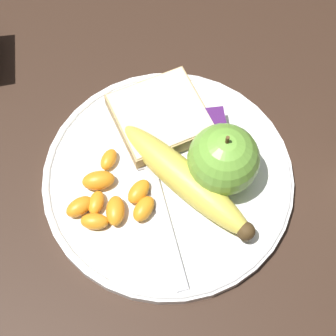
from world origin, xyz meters
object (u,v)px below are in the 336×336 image
object	(u,v)px
plate	(168,178)
banana	(186,180)
apple	(223,160)
jam_packet	(207,126)
fork	(155,185)
bread_slice	(159,117)

from	to	relation	value
plate	banana	distance (m)	0.03
apple	jam_packet	distance (m)	0.06
apple	fork	xyz separation A→B (m)	(-0.07, -0.00, -0.03)
plate	jam_packet	bearing A→B (deg)	45.65
plate	apple	distance (m)	0.07
apple	banana	xyz separation A→B (m)	(-0.04, -0.01, -0.02)
apple	banana	bearing A→B (deg)	-166.94
plate	apple	world-z (taller)	apple
apple	fork	bearing A→B (deg)	-177.08
banana	bread_slice	bearing A→B (deg)	102.56
bread_slice	fork	bearing A→B (deg)	-100.01
apple	banana	world-z (taller)	apple
jam_packet	plate	bearing A→B (deg)	-134.35
fork	jam_packet	distance (m)	0.09
banana	fork	distance (m)	0.04
apple	fork	world-z (taller)	apple
fork	jam_packet	world-z (taller)	jam_packet
apple	bread_slice	bearing A→B (deg)	127.69
bread_slice	fork	world-z (taller)	bread_slice
plate	fork	bearing A→B (deg)	-148.39
banana	fork	bearing A→B (deg)	170.54
banana	jam_packet	xyz separation A→B (m)	(0.03, 0.06, -0.01)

